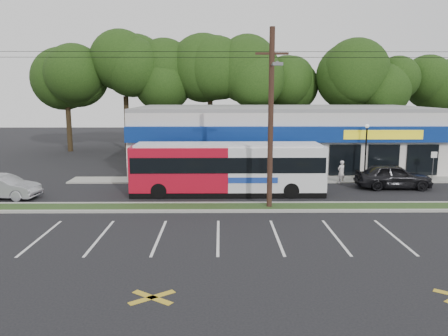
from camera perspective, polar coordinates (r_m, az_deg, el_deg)
ground at (r=24.07m, az=-0.97°, el=-5.91°), size 120.00×120.00×0.00m
grass_strip at (r=25.02m, az=-0.96°, el=-5.15°), size 40.00×1.60×0.12m
curb_south at (r=24.20m, az=-0.97°, el=-5.65°), size 40.00×0.25×0.14m
curb_north at (r=25.84m, az=-0.94°, el=-4.64°), size 40.00×0.25×0.14m
sidewalk at (r=33.16m, az=7.83°, el=-1.53°), size 32.00×2.20×0.10m
strip_mall at (r=39.63m, az=7.20°, el=4.14°), size 25.00×12.55×5.30m
utility_pole at (r=24.26m, az=5.76°, el=7.15°), size 50.00×2.77×10.00m
lamp_post at (r=33.96m, az=18.06°, el=2.82°), size 0.30×0.30×4.25m
sign_post at (r=35.80m, az=25.69°, el=0.87°), size 0.45×0.10×2.23m
tree_line at (r=49.35m, az=4.00°, el=12.00°), size 46.76×6.76×11.83m
metrobus at (r=28.08m, az=0.50°, el=0.05°), size 12.38×2.67×3.32m
car_dark at (r=32.17m, az=21.22°, el=-0.99°), size 5.09×2.11×1.72m
car_silver at (r=30.45m, az=-26.86°, el=-2.21°), size 4.64×2.16×1.47m
pedestrian_a at (r=32.80m, az=15.06°, el=-0.50°), size 0.73×0.63×1.68m
pedestrian_b at (r=30.20m, az=9.85°, el=-1.07°), size 0.87×0.68×1.79m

